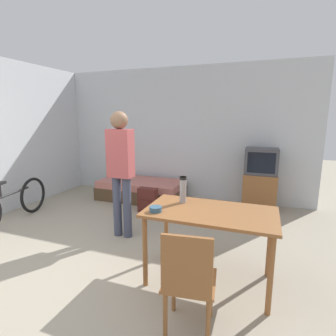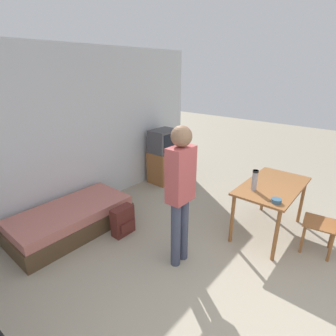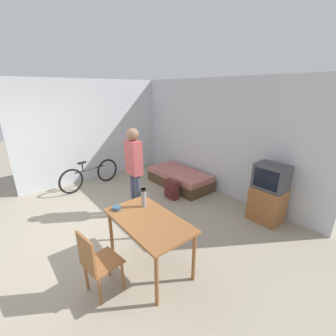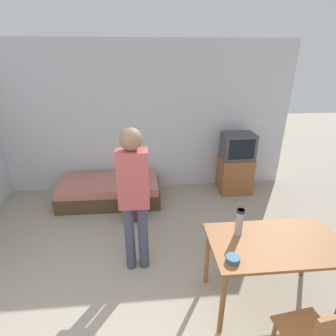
{
  "view_description": "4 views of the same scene",
  "coord_description": "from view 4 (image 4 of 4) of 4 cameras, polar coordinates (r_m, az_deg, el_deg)",
  "views": [
    {
      "loc": [
        1.89,
        -1.79,
        1.7
      ],
      "look_at": [
        0.51,
        1.94,
        0.92
      ],
      "focal_mm": 28.0,
      "sensor_mm": 36.0,
      "label": 1
    },
    {
      "loc": [
        -2.16,
        -0.34,
        2.35
      ],
      "look_at": [
        0.47,
        1.86,
        1.03
      ],
      "focal_mm": 28.0,
      "sensor_mm": 36.0,
      "label": 2
    },
    {
      "loc": [
        3.64,
        -0.77,
        2.45
      ],
      "look_at": [
        0.46,
        1.82,
        1.0
      ],
      "focal_mm": 24.0,
      "sensor_mm": 36.0,
      "label": 3
    },
    {
      "loc": [
        0.2,
        -1.24,
        2.44
      ],
      "look_at": [
        0.47,
        1.84,
        1.1
      ],
      "focal_mm": 28.0,
      "sensor_mm": 36.0,
      "label": 4
    }
  ],
  "objects": [
    {
      "name": "tv",
      "position": [
        5.05,
        14.56,
        0.81
      ],
      "size": [
        0.58,
        0.46,
        1.15
      ],
      "color": "brown",
      "rests_on": "ground_plane"
    },
    {
      "name": "dining_table",
      "position": [
        2.89,
        22.27,
        -16.15
      ],
      "size": [
        1.3,
        0.73,
        0.78
      ],
      "color": "brown",
      "rests_on": "ground_plane"
    },
    {
      "name": "daybed",
      "position": [
        4.82,
        -12.44,
        -4.87
      ],
      "size": [
        1.75,
        0.86,
        0.4
      ],
      "color": "#4C3823",
      "rests_on": "ground_plane"
    },
    {
      "name": "thermos_flask",
      "position": [
        2.72,
        15.31,
        -11.07
      ],
      "size": [
        0.08,
        0.08,
        0.29
      ],
      "color": "#99999E",
      "rests_on": "dining_table"
    },
    {
      "name": "mate_bowl",
      "position": [
        2.48,
        13.96,
        -18.68
      ],
      "size": [
        0.12,
        0.12,
        0.05
      ],
      "color": "#335670",
      "rests_on": "dining_table"
    },
    {
      "name": "person_standing",
      "position": [
        2.92,
        -7.44,
        -5.28
      ],
      "size": [
        0.34,
        0.24,
        1.78
      ],
      "color": "#3D4256",
      "rests_on": "ground_plane"
    },
    {
      "name": "wall_back",
      "position": [
        4.88,
        -7.38,
        10.38
      ],
      "size": [
        5.78,
        0.06,
        2.7
      ],
      "color": "silver",
      "rests_on": "ground_plane"
    },
    {
      "name": "backpack",
      "position": [
        4.21,
        -7.37,
        -8.66
      ],
      "size": [
        0.34,
        0.2,
        0.44
      ],
      "color": "#56231E",
      "rests_on": "ground_plane"
    }
  ]
}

